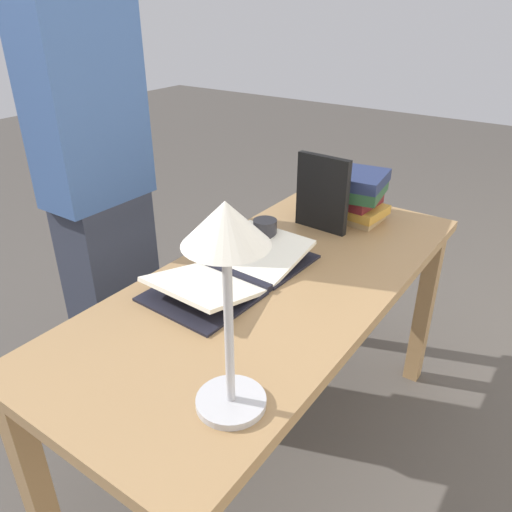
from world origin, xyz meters
The scene contains 8 objects.
ground_plane centered at (0.00, 0.00, 0.00)m, with size 12.00×12.00×0.00m, color #47423D.
reading_desk centered at (0.00, 0.00, 0.62)m, with size 1.49×0.65×0.73m.
open_book centered at (0.06, -0.10, 0.75)m, with size 0.54×0.30×0.07m.
book_stack_tall centered at (-0.54, -0.04, 0.82)m, with size 0.25×0.31×0.18m.
book_standing_upright centered at (-0.39, -0.06, 0.86)m, with size 0.04×0.20×0.27m.
reading_lamp centered at (0.48, 0.20, 1.06)m, with size 0.16×0.16×0.44m.
coffee_mug centered at (-0.14, -0.14, 0.78)m, with size 0.08×0.10×0.10m.
person_reader centered at (0.03, -0.72, 0.86)m, with size 0.36×0.22×1.73m.
Camera 1 is at (1.07, 0.68, 1.46)m, focal length 35.00 mm.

